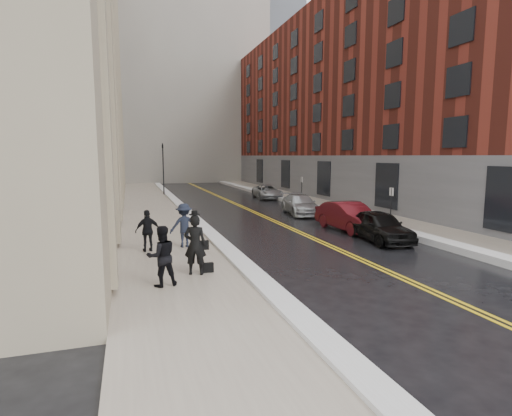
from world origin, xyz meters
TOP-DOWN VIEW (x-y plane):
  - ground at (0.00, 0.00)m, footprint 160.00×160.00m
  - sidewalk_left at (-4.50, 16.00)m, footprint 4.00×64.00m
  - sidewalk_right at (9.00, 16.00)m, footprint 3.00×64.00m
  - lane_stripe_a at (2.38, 16.00)m, footprint 0.12×64.00m
  - lane_stripe_b at (2.62, 16.00)m, footprint 0.12×64.00m
  - snow_ridge_left at (-2.20, 16.00)m, footprint 0.70×60.80m
  - snow_ridge_right at (7.15, 16.00)m, footprint 0.85×60.80m
  - building_right at (17.50, 23.00)m, footprint 14.00×50.00m
  - tower_far_center at (1.00, 56.00)m, footprint 28.00×16.00m
  - tower_far_right at (14.00, 66.00)m, footprint 22.00×18.00m
  - tower_far_left at (-12.00, 72.00)m, footprint 22.00×18.00m
  - traffic_signal at (-2.60, 30.00)m, footprint 0.18×0.15m
  - parking_sign_near at (7.90, 8.00)m, footprint 0.06×0.35m
  - parking_sign_far at (7.90, 20.00)m, footprint 0.06×0.35m
  - car_black at (5.20, 5.13)m, footprint 2.05×4.33m
  - car_maroon at (5.20, 7.87)m, footprint 1.87×4.71m
  - car_silver_near at (5.20, 14.24)m, footprint 2.45×4.81m
  - car_silver_far at (6.43, 24.53)m, footprint 2.44×4.72m
  - pedestrian_main at (-3.97, 1.96)m, footprint 0.83×0.67m
  - pedestrian_a at (-5.09, 1.10)m, footprint 0.98×0.81m
  - pedestrian_b at (-3.78, 6.04)m, footprint 1.20×0.70m
  - pedestrian_c at (-5.27, 5.70)m, footprint 1.03×0.53m

SIDE VIEW (x-z plane):
  - ground at x=0.00m, z-range 0.00..0.00m
  - lane_stripe_a at x=2.38m, z-range 0.00..0.01m
  - lane_stripe_b at x=2.62m, z-range 0.00..0.01m
  - sidewalk_left at x=-4.50m, z-range 0.00..0.15m
  - sidewalk_right at x=9.00m, z-range 0.00..0.15m
  - snow_ridge_left at x=-2.20m, z-range 0.00..0.26m
  - snow_ridge_right at x=7.15m, z-range 0.00..0.30m
  - car_silver_far at x=6.43m, z-range 0.00..1.27m
  - car_silver_near at x=5.20m, z-range 0.00..1.34m
  - car_black at x=5.20m, z-range 0.00..1.43m
  - car_maroon at x=5.20m, z-range 0.00..1.53m
  - pedestrian_c at x=-5.27m, z-range 0.15..1.84m
  - pedestrian_a at x=-5.09m, z-range 0.15..1.96m
  - pedestrian_b at x=-3.78m, z-range 0.15..2.00m
  - pedestrian_main at x=-3.97m, z-range 0.15..2.11m
  - parking_sign_near at x=7.90m, z-range 0.24..2.47m
  - parking_sign_far at x=7.90m, z-range 0.24..2.47m
  - traffic_signal at x=-2.60m, z-range 0.48..5.68m
  - building_right at x=17.50m, z-range 0.00..18.00m
  - tower_far_right at x=14.00m, z-range 0.00..44.00m
  - tower_far_center at x=1.00m, z-range 0.00..52.00m
  - tower_far_left at x=-12.00m, z-range 0.00..60.00m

